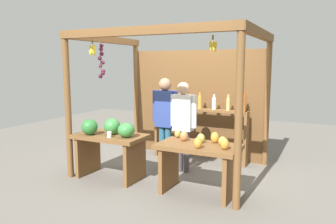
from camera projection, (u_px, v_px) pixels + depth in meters
name	position (u px, v px, depth m)	size (l,w,h in m)	color
ground_plane	(173.00, 170.00, 5.66)	(12.00, 12.00, 0.00)	slate
market_stall	(184.00, 89.00, 5.87)	(2.86, 2.18, 2.34)	brown
fruit_counter_left	(110.00, 140.00, 5.18)	(1.15, 0.65, 0.97)	brown
fruit_counter_right	(199.00, 157.00, 4.57)	(1.15, 0.65, 0.87)	brown
bottle_shelf_unit	(199.00, 119.00, 6.15)	(1.83, 0.22, 1.36)	brown
vendor_man	(165.00, 115.00, 5.67)	(0.48, 0.22, 1.59)	#285A77
vendor_woman	(183.00, 119.00, 5.46)	(0.48, 0.21, 1.54)	#464144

